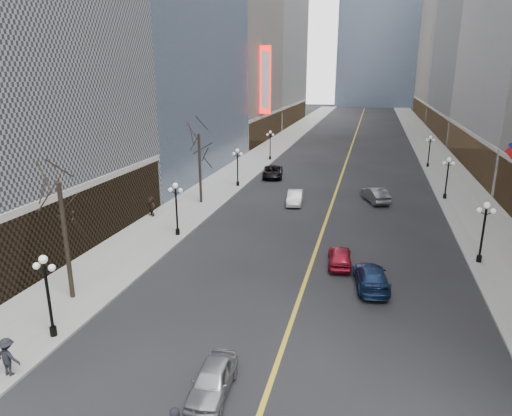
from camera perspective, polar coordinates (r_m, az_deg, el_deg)
The scene contains 23 objects.
sidewalk_east at distance 75.62m, azimuth 22.01°, elevation 5.26°, with size 6.00×230.00×0.15m, color gray.
sidewalk_west at distance 76.96m, azimuth 0.81°, elevation 6.64°, with size 6.00×230.00×0.15m, color gray.
lane_line at distance 84.86m, azimuth 11.73°, elevation 7.19°, with size 0.25×200.00×0.02m, color gold.
bldg_east_d at distance 155.98m, azimuth 25.80°, elevation 21.63°, with size 26.60×46.60×62.80m.
bldg_west_c at distance 97.43m, azimuth -6.50°, elevation 23.46°, with size 26.60×30.60×50.80m.
streetlamp_east_1 at distance 36.24m, azimuth 26.60°, elevation -2.02°, with size 1.26×0.44×4.52m.
streetlamp_east_2 at distance 53.39m, azimuth 22.82°, elevation 3.98°, with size 1.26×0.44×4.52m.
streetlamp_east_3 at distance 70.97m, azimuth 20.87°, elevation 7.03°, with size 1.26×0.44×4.52m.
streetlamp_west_0 at distance 25.74m, azimuth -24.65°, elevation -9.05°, with size 1.26×0.44×4.52m.
streetlamp_west_1 at distance 38.54m, azimuth -9.94°, elevation 0.57°, with size 1.26×0.44×4.52m.
streetlamp_west_2 at distance 54.98m, azimuth -2.32°, elevation 5.60°, with size 1.26×0.44×4.52m.
streetlamp_west_3 at distance 72.17m, azimuth 1.79°, elevation 8.25°, with size 1.26×0.44×4.52m.
theatre_marquee at distance 85.98m, azimuth 1.19°, elevation 15.68°, with size 2.00×0.55×12.00m.
tree_west_near at distance 28.58m, azimuth -23.21°, elevation 0.76°, with size 3.60×3.60×7.92m.
tree_west_far at distance 47.50m, azimuth -7.12°, elevation 7.83°, with size 3.60×3.60×7.92m.
car_nb_near at distance 21.06m, azimuth -5.45°, elevation -20.59°, with size 1.59×3.95×1.35m, color #94969B.
car_nb_mid at distance 48.24m, azimuth 4.88°, elevation 1.31°, with size 1.50×4.30×1.42m, color silver.
car_nb_far at distance 60.38m, azimuth 2.11°, elevation 4.53°, with size 2.52×5.46×1.52m, color black.
car_sb_near at distance 30.66m, azimuth 14.20°, elevation -8.34°, with size 2.01×4.93×1.43m, color #132448.
car_sb_mid at distance 33.47m, azimuth 10.44°, elevation -5.96°, with size 1.63×4.06×1.38m, color maroon.
car_sb_far at distance 50.54m, azimuth 14.67°, elevation 1.63°, with size 1.67×4.79×1.58m, color #52575A.
ped_west_walk at distance 24.35m, azimuth -28.62°, elevation -16.02°, with size 1.19×0.49×1.84m, color black.
ped_west_far at distance 44.76m, azimuth -12.96°, elevation 0.23°, with size 1.74×0.50×1.88m, color #30221B.
Camera 1 is at (3.65, -3.72, 13.38)m, focal length 32.00 mm.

